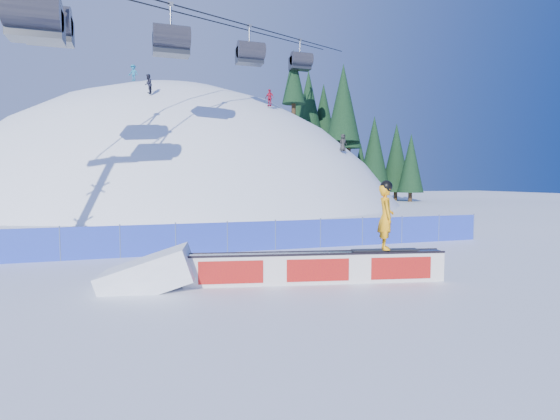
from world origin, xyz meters
name	(u,v)px	position (x,y,z in m)	size (l,w,h in m)	color
ground	(288,274)	(0.00, 0.00, 0.00)	(160.00, 160.00, 0.00)	white
snow_hill	(178,347)	(0.00, 42.00, -18.00)	(64.00, 64.00, 64.00)	white
treeline	(346,125)	(22.36, 40.96, 10.14)	(21.63, 12.50, 21.27)	#352415
safety_fence	(252,236)	(0.00, 4.50, 0.60)	(22.05, 0.05, 1.30)	#243CB8
chairlift	(239,26)	(4.74, 27.49, 16.89)	(40.80, 41.70, 22.00)	gray
rail_box	(316,268)	(0.36, -1.35, 0.43)	(7.26, 1.92, 0.88)	silver
snow_ramp	(149,288)	(-4.11, -0.47, 0.00)	(2.33, 1.55, 0.87)	white
snowboarder	(386,216)	(2.31, -1.74, 1.85)	(1.93, 0.79, 1.99)	black
distant_skiers	(209,95)	(2.38, 30.23, 10.99)	(20.30, 10.59, 9.09)	black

